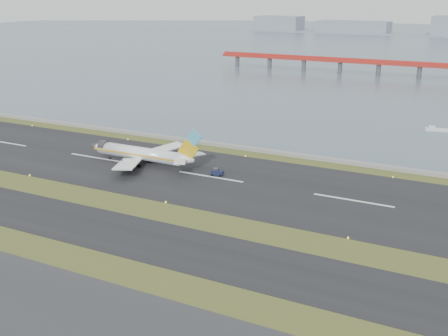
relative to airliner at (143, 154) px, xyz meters
The scene contains 9 objects.
ground 38.35m from the airliner, 53.22° to the right, with size 1000.00×1000.00×0.00m, color #3B4D1B.
taxiway_strip 48.46m from the airliner, 61.77° to the right, with size 1000.00×18.00×0.10m, color black.
runway_strip 23.13m from the airliner, ahead, with size 1000.00×45.00×0.10m, color black.
seawall 37.37m from the airliner, 52.13° to the left, with size 1000.00×2.50×1.00m, color gray.
bay_water 430.03m from the airliner, 86.95° to the left, with size 1400.00×800.00×1.30m, color #4A596A.
red_pier 223.59m from the airliner, 78.95° to the left, with size 260.00×5.00×10.20m.
airliner is the anchor object (origin of this frame).
pushback_tug 24.05m from the airliner, ahead, with size 3.71×2.72×2.13m.
workboat_near 110.30m from the airliner, 50.21° to the left, with size 8.25×4.06×1.92m.
Camera 1 is at (71.34, -98.87, 48.98)m, focal length 45.00 mm.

